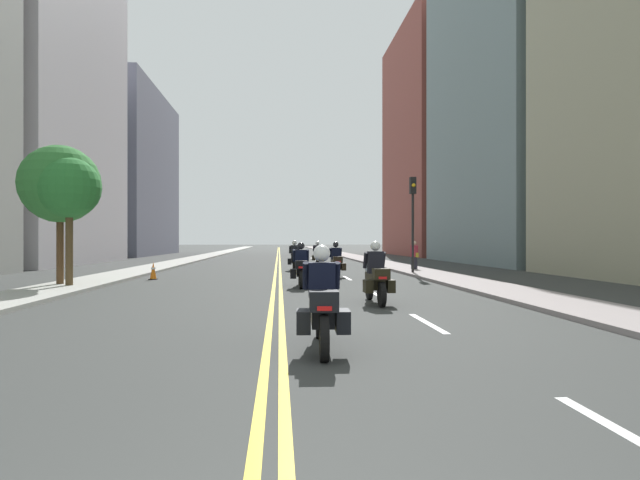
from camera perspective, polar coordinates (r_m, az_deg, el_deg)
name	(u,v)px	position (r m, az deg, el deg)	size (l,w,h in m)	color
ground_plane	(278,257)	(49.94, -4.70, -1.91)	(264.00, 264.00, 0.00)	#333534
sidewalk_left	(204,256)	(50.46, -12.87, -1.82)	(2.24, 144.00, 0.12)	#9D9C96
sidewalk_right	(351,256)	(50.44, 3.47, -1.82)	(2.24, 144.00, 0.12)	gray
centreline_yellow_inner	(277,257)	(49.94, -4.83, -1.90)	(0.12, 132.00, 0.01)	yellow
centreline_yellow_outer	(280,257)	(49.94, -4.56, -1.90)	(0.12, 132.00, 0.01)	yellow
lane_dashes_white	(327,267)	(31.10, 0.84, -3.05)	(0.14, 56.40, 0.01)	silver
building_left_1	(27,92)	(42.22, -30.04, 14.17)	(8.97, 16.30, 23.99)	#B7B1B7
building_right_1	(521,81)	(41.03, 21.66, 16.23)	(8.97, 16.99, 26.25)	gray
building_left_2	(129,174)	(60.67, -20.70, 6.98)	(7.17, 19.77, 18.07)	slate
building_right_2	(441,143)	(57.99, 13.49, 10.60)	(9.52, 17.68, 24.66)	#96493E
motorcycle_0	(322,307)	(7.67, 0.23, -7.58)	(0.78, 2.28, 1.59)	black
motorcycle_1	(376,278)	(13.29, 6.33, -4.31)	(0.77, 2.24, 1.64)	black
motorcycle_2	(301,269)	(17.87, -2.15, -3.28)	(0.77, 2.26, 1.58)	black
motorcycle_3	(336,263)	(22.77, 1.81, -2.58)	(0.77, 2.22, 1.59)	black
motorcycle_4	(294,258)	(27.75, -2.89, -2.06)	(0.77, 2.21, 1.65)	black
motorcycle_5	(318,255)	(32.99, -0.28, -1.74)	(0.77, 2.14, 1.59)	black
traffic_cone_0	(153,271)	(22.45, -18.23, -3.31)	(0.33, 0.33, 0.74)	black
traffic_light_near	(413,207)	(24.68, 10.39, 3.64)	(0.28, 0.38, 4.67)	black
pedestrian_0	(414,256)	(27.44, 10.56, -1.74)	(0.35, 0.50, 1.61)	#242430
street_tree_0	(60,184)	(20.11, -27.18, 5.57)	(2.72, 2.72, 4.99)	#513821
street_tree_1	(69,189)	(19.36, -26.35, 5.18)	(2.07, 2.07, 4.48)	#4D3B22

